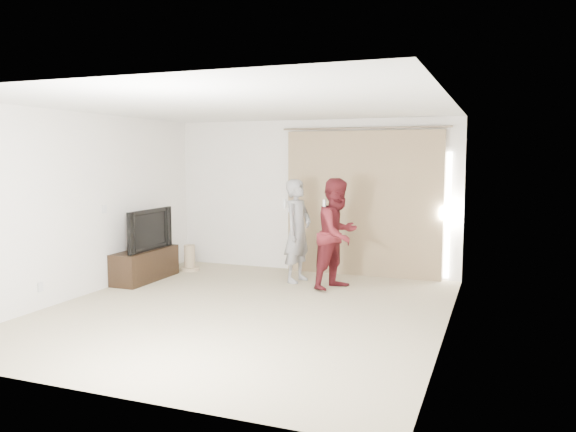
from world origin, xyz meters
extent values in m
plane|color=tan|center=(0.00, 0.00, 0.00)|extent=(5.50, 5.50, 0.00)
cube|color=white|center=(0.00, 2.75, 1.30)|extent=(5.00, 0.04, 2.60)
cube|color=white|center=(-2.50, 0.00, 1.30)|extent=(0.04, 5.50, 2.60)
cube|color=silver|center=(-2.48, 0.40, 1.20)|extent=(0.02, 0.08, 0.12)
cube|color=silver|center=(-2.48, -0.90, 0.30)|extent=(0.02, 0.08, 0.12)
cube|color=silver|center=(0.00, 0.00, 2.60)|extent=(5.00, 5.50, 0.01)
cube|color=tan|center=(0.90, 2.68, 1.20)|extent=(2.60, 0.10, 2.40)
cylinder|color=#716150|center=(0.90, 2.68, 2.44)|extent=(2.80, 0.03, 0.03)
cube|color=white|center=(2.26, 2.72, 1.05)|extent=(0.08, 0.04, 2.00)
cube|color=black|center=(-2.27, 1.07, 0.25)|extent=(0.45, 1.29, 0.50)
imported|color=black|center=(-2.27, 1.07, 0.82)|extent=(0.15, 1.14, 0.65)
cylinder|color=tan|center=(-2.00, 2.00, 0.03)|extent=(0.34, 0.34, 0.06)
cylinder|color=tan|center=(-2.00, 2.00, 0.25)|extent=(0.19, 0.19, 0.39)
imported|color=gray|center=(0.06, 1.85, 0.81)|extent=(0.49, 0.65, 1.62)
cube|color=silver|center=(-0.12, 1.75, 1.24)|extent=(0.04, 0.04, 0.14)
cube|color=silver|center=(-0.12, 1.97, 1.14)|extent=(0.05, 0.05, 0.09)
imported|color=#55151B|center=(0.78, 1.62, 0.83)|extent=(0.90, 0.99, 1.66)
cube|color=silver|center=(0.60, 1.52, 1.27)|extent=(0.04, 0.04, 0.14)
cube|color=silver|center=(0.60, 1.74, 1.16)|extent=(0.05, 0.05, 0.09)
camera|label=1|loc=(3.03, -6.40, 1.98)|focal=35.00mm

